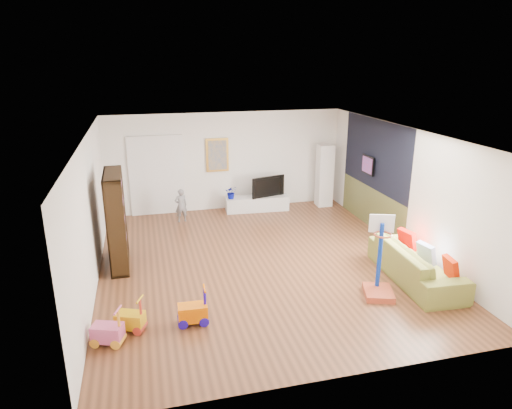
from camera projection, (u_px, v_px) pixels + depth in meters
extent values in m
cube|color=brown|center=(261.00, 262.00, 9.56)|extent=(6.50, 7.50, 0.00)
cube|color=white|center=(261.00, 134.00, 8.72)|extent=(6.50, 7.50, 0.00)
cube|color=white|center=(226.00, 161.00, 12.60)|extent=(6.50, 0.00, 2.70)
cube|color=white|center=(338.00, 289.00, 5.68)|extent=(6.50, 0.00, 2.70)
cube|color=white|center=(90.00, 214.00, 8.38)|extent=(0.00, 7.50, 2.70)
cube|color=silver|center=(405.00, 190.00, 9.90)|extent=(0.00, 7.50, 2.70)
cube|color=black|center=(375.00, 155.00, 11.03)|extent=(0.01, 3.20, 1.70)
cube|color=brown|center=(371.00, 207.00, 11.45)|extent=(0.01, 3.20, 1.00)
cube|color=white|center=(157.00, 177.00, 12.21)|extent=(1.45, 0.06, 2.10)
cube|color=gold|center=(217.00, 155.00, 12.44)|extent=(0.62, 0.06, 0.92)
cube|color=#7F3F8C|center=(368.00, 165.00, 11.30)|extent=(0.04, 0.56, 0.46)
cube|color=silver|center=(257.00, 204.00, 12.72)|extent=(1.77, 0.54, 0.41)
cube|color=white|center=(324.00, 175.00, 12.98)|extent=(0.44, 0.44, 1.77)
cube|color=black|center=(116.00, 220.00, 9.17)|extent=(0.38, 1.34, 1.95)
imported|color=olive|center=(416.00, 263.00, 8.72)|extent=(1.04, 2.37, 0.68)
cube|color=#A94027|center=(381.00, 258.00, 8.00)|extent=(0.68, 0.75, 1.48)
cube|color=gold|center=(130.00, 314.00, 7.09)|extent=(0.50, 0.42, 0.58)
cube|color=#F26B00|center=(193.00, 306.00, 7.27)|extent=(0.48, 0.31, 0.62)
cube|color=#CE5283|center=(107.00, 326.00, 6.75)|extent=(0.52, 0.41, 0.60)
imported|color=slate|center=(181.00, 205.00, 11.79)|extent=(0.35, 0.26, 0.88)
imported|color=black|center=(266.00, 186.00, 12.64)|extent=(1.00, 0.40, 0.58)
imported|color=#060D87|center=(231.00, 192.00, 12.42)|extent=(0.37, 0.33, 0.36)
cube|color=#BB1D01|center=(451.00, 268.00, 8.09)|extent=(0.16, 0.40, 0.39)
cube|color=white|center=(426.00, 253.00, 8.69)|extent=(0.17, 0.41, 0.40)
cube|color=#BE0801|center=(407.00, 240.00, 9.35)|extent=(0.20, 0.42, 0.41)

